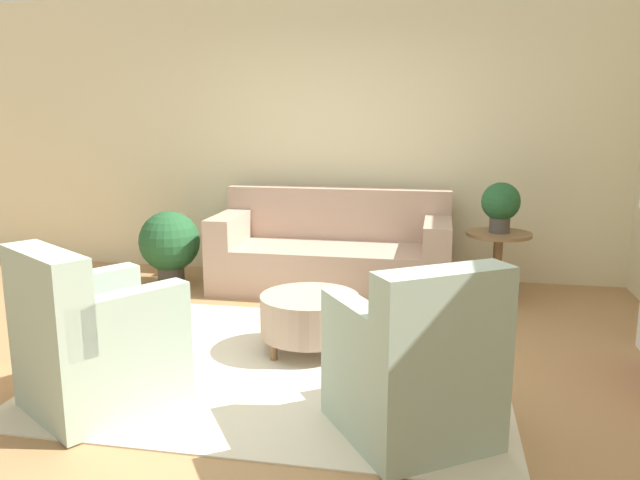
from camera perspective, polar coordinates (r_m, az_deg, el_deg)
The scene contains 10 objects.
ground_plane at distance 4.22m, azimuth -3.48°, elevation -11.45°, with size 16.00×16.00×0.00m, color #AD7F51.
wall_back at distance 6.35m, azimuth 2.05°, elevation 9.35°, with size 8.91×0.12×2.80m.
rug at distance 4.22m, azimuth -3.48°, elevation -11.39°, with size 2.88×2.30×0.01m.
couch at distance 5.89m, azimuth 1.14°, elevation -1.33°, with size 2.18×0.92×0.93m.
armchair_left at distance 3.76m, azimuth -20.04°, elevation -8.97°, with size 0.99×1.01×0.94m.
armchair_right at distance 3.26m, azimuth 8.73°, elevation -11.58°, with size 0.99×1.01×0.94m.
ottoman_table at distance 4.36m, azimuth -0.96°, elevation -6.88°, with size 0.69×0.69×0.40m.
side_table at distance 5.68m, azimuth 15.94°, elevation -1.26°, with size 0.56×0.56×0.62m.
potted_plant_on_side_table at distance 5.60m, azimuth 16.20°, elevation 3.19°, with size 0.33×0.33×0.44m.
potted_plant_floor at distance 6.16m, azimuth -13.59°, elevation -0.29°, with size 0.58×0.58×0.72m.
Camera 1 is at (0.98, -3.76, 1.65)m, focal length 35.00 mm.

